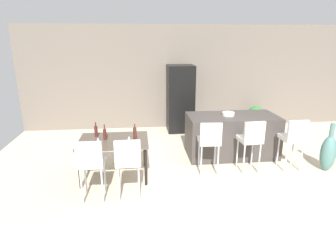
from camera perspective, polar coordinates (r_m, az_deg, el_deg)
ground_plane at (r=5.91m, az=11.86°, el=-8.55°), size 10.00×10.00×0.00m
back_wall at (r=8.41m, az=6.06°, el=9.65°), size 10.00×0.12×2.90m
kitchen_island at (r=6.49m, az=12.56°, el=-1.88°), size 1.95×0.93×0.92m
bar_chair_left at (r=5.44m, az=8.31°, el=-2.68°), size 0.43×0.43×1.05m
bar_chair_middle at (r=5.70m, az=16.29°, el=-2.30°), size 0.43×0.43×1.05m
bar_chair_right at (r=6.07m, az=23.82°, el=-1.91°), size 0.41×0.41×1.05m
dining_table at (r=5.37m, az=-10.80°, el=-3.40°), size 1.26×0.92×0.74m
dining_chair_near at (r=4.64m, az=-15.13°, el=-6.70°), size 0.41×0.41×1.05m
dining_chair_far at (r=4.58m, az=-8.01°, el=-6.57°), size 0.41×0.41×1.05m
wine_bottle_middle at (r=5.34m, az=-12.51°, el=-1.60°), size 0.06×0.06×0.30m
wine_bottle_corner at (r=5.17m, az=-6.63°, el=-1.63°), size 0.06×0.06×0.32m
wine_bottle_left at (r=5.55m, az=-14.18°, el=-1.00°), size 0.06×0.06×0.28m
wine_glass_right at (r=4.97m, az=-7.80°, el=-2.57°), size 0.07×0.07×0.17m
wine_glass_far at (r=5.01m, az=-13.81°, el=-2.76°), size 0.07×0.07×0.17m
refrigerator at (r=7.97m, az=2.47°, el=5.46°), size 0.72×0.68×1.84m
fruit_bowl at (r=6.34m, az=11.97°, el=2.39°), size 0.26×0.26×0.07m
floor_vase at (r=6.45m, az=29.36°, el=-4.67°), size 0.29×0.29×0.98m
potted_plant at (r=8.68m, az=17.08°, el=2.08°), size 0.46×0.46×0.65m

